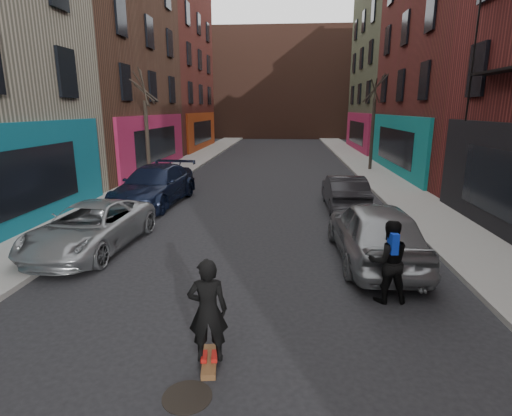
% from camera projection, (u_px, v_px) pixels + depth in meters
% --- Properties ---
extents(sidewalk_left, '(2.50, 84.00, 0.13)m').
position_uv_depth(sidewalk_left, '(199.00, 157.00, 32.38)').
color(sidewalk_left, gray).
rests_on(sidewalk_left, ground).
extents(sidewalk_right, '(2.50, 84.00, 0.13)m').
position_uv_depth(sidewalk_right, '(355.00, 159.00, 31.43)').
color(sidewalk_right, gray).
rests_on(sidewalk_right, ground).
extents(building_far, '(40.00, 10.00, 14.00)m').
position_uv_depth(building_far, '(282.00, 85.00, 55.36)').
color(building_far, '#47281E').
rests_on(building_far, ground).
extents(tree_left_far, '(2.00, 2.00, 6.50)m').
position_uv_depth(tree_left_far, '(146.00, 119.00, 19.97)').
color(tree_left_far, black).
rests_on(tree_left_far, sidewalk_left).
extents(tree_right_far, '(2.00, 2.00, 6.80)m').
position_uv_depth(tree_right_far, '(374.00, 115.00, 24.79)').
color(tree_right_far, black).
rests_on(tree_right_far, sidewalk_right).
extents(parked_left_far, '(2.47, 4.85, 1.31)m').
position_uv_depth(parked_left_far, '(91.00, 227.00, 11.27)').
color(parked_left_far, gray).
rests_on(parked_left_far, ground).
extents(parked_left_end, '(2.66, 5.64, 1.59)m').
position_uv_depth(parked_left_end, '(155.00, 185.00, 16.63)').
color(parked_left_end, black).
rests_on(parked_left_end, ground).
extents(parked_right_far, '(2.06, 4.83, 1.63)m').
position_uv_depth(parked_right_far, '(374.00, 231.00, 10.37)').
color(parked_right_far, gray).
rests_on(parked_right_far, ground).
extents(parked_right_end, '(1.49, 4.11, 1.35)m').
position_uv_depth(parked_right_end, '(344.00, 192.00, 15.92)').
color(parked_right_end, black).
rests_on(parked_right_end, ground).
extents(skateboard, '(0.33, 0.82, 0.10)m').
position_uv_depth(skateboard, '(209.00, 361.00, 6.27)').
color(skateboard, brown).
rests_on(skateboard, ground).
extents(skateboarder, '(0.66, 0.48, 1.67)m').
position_uv_depth(skateboarder, '(208.00, 310.00, 6.06)').
color(skateboarder, black).
rests_on(skateboarder, skateboard).
extents(pedestrian, '(0.91, 0.74, 1.75)m').
position_uv_depth(pedestrian, '(388.00, 261.00, 8.15)').
color(pedestrian, black).
rests_on(pedestrian, ground).
extents(manhole, '(0.84, 0.84, 0.01)m').
position_uv_depth(manhole, '(187.00, 397.00, 5.56)').
color(manhole, black).
rests_on(manhole, ground).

